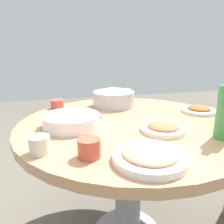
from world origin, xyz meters
TOP-DOWN VIEW (x-y plane):
  - round_dining_table at (0.00, 0.00)m, footprint 1.11×1.11m
  - rice_bowl at (-0.31, -0.00)m, footprint 0.26×0.26m
  - soup_bowl at (0.01, -0.29)m, footprint 0.26×0.27m
  - dish_stirfry at (-0.05, 0.44)m, footprint 0.19×0.19m
  - dish_tofu_braise at (0.17, 0.10)m, footprint 0.20×0.20m
  - dish_shrimp at (0.40, -0.07)m, footprint 0.24×0.24m
  - tea_cup_near at (0.33, -0.26)m, footprint 0.08×0.08m
  - tea_cup_far at (-0.36, -0.35)m, footprint 0.08×0.08m
  - tea_cup_side at (0.26, -0.42)m, footprint 0.07×0.07m

SIDE VIEW (x-z plane):
  - round_dining_table at x=0.00m, z-range 0.22..0.95m
  - dish_tofu_braise at x=0.17m, z-range 0.72..0.76m
  - dish_stirfry at x=-0.05m, z-range 0.72..0.76m
  - dish_shrimp at x=0.40m, z-range 0.72..0.77m
  - tea_cup_far at x=-0.36m, z-range 0.72..0.78m
  - soup_bowl at x=0.01m, z-range 0.72..0.78m
  - tea_cup_side at x=0.26m, z-range 0.72..0.79m
  - tea_cup_near at x=0.33m, z-range 0.72..0.79m
  - rice_bowl at x=-0.31m, z-range 0.72..0.83m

